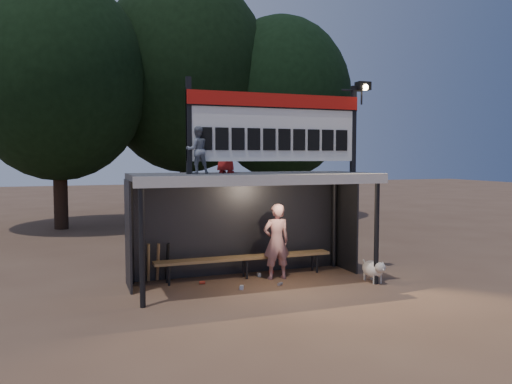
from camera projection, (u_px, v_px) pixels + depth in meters
ground at (254, 284)px, 10.47m from camera, size 80.00×80.00×0.00m
player at (276, 241)px, 10.83m from camera, size 0.61×0.41×1.65m
child_a at (197, 150)px, 9.84m from camera, size 0.46×0.37×0.94m
child_b at (226, 149)px, 10.49m from camera, size 0.59×0.58×1.02m
dugout_shelter at (250, 195)px, 10.57m from camera, size 5.10×2.08×2.32m
scoreboard_assembly at (279, 125)px, 10.42m from camera, size 4.10×0.27×1.99m
bench at (245, 258)px, 10.96m from camera, size 4.00×0.35×0.48m
tree_left at (57, 78)px, 18.11m from camera, size 6.46×6.46×9.27m
tree_mid at (185, 74)px, 21.17m from camera, size 7.22×7.22×10.36m
tree_right at (281, 99)px, 21.66m from camera, size 6.08×6.08×8.72m
dog at (374, 269)px, 10.58m from camera, size 0.36×0.81×0.49m
bats at (158, 262)px, 10.58m from camera, size 0.47×0.32×0.84m
litter at (252, 280)px, 10.65m from camera, size 1.83×1.18×0.08m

